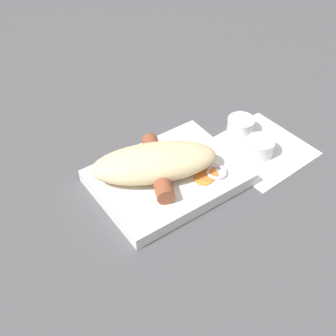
# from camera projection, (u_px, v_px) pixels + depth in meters

# --- Properties ---
(ground_plane) EXTENTS (3.00, 3.00, 0.00)m
(ground_plane) POSITION_uv_depth(u_px,v_px,m) (168.00, 182.00, 0.75)
(ground_plane) COLOR #4C4C51
(food_tray) EXTENTS (0.23, 0.17, 0.02)m
(food_tray) POSITION_uv_depth(u_px,v_px,m) (168.00, 177.00, 0.74)
(food_tray) COLOR white
(food_tray) RESTS_ON ground_plane
(bread_roll) EXTENTS (0.21, 0.15, 0.05)m
(bread_roll) POSITION_uv_depth(u_px,v_px,m) (155.00, 162.00, 0.72)
(bread_roll) COLOR beige
(bread_roll) RESTS_ON food_tray
(sausage) EXTENTS (0.15, 0.13, 0.03)m
(sausage) POSITION_uv_depth(u_px,v_px,m) (157.00, 167.00, 0.72)
(sausage) COLOR brown
(sausage) RESTS_ON food_tray
(pickled_veggies) EXTENTS (0.06, 0.04, 0.01)m
(pickled_veggies) POSITION_uv_depth(u_px,v_px,m) (211.00, 174.00, 0.73)
(pickled_veggies) COLOR orange
(pickled_veggies) RESTS_ON food_tray
(napkin) EXTENTS (0.16, 0.16, 0.00)m
(napkin) POSITION_uv_depth(u_px,v_px,m) (260.00, 149.00, 0.80)
(napkin) COLOR white
(napkin) RESTS_ON ground_plane
(condiment_cup_near) EXTENTS (0.05, 0.05, 0.03)m
(condiment_cup_near) POSITION_uv_depth(u_px,v_px,m) (260.00, 148.00, 0.79)
(condiment_cup_near) COLOR silver
(condiment_cup_near) RESTS_ON ground_plane
(condiment_cup_far) EXTENTS (0.05, 0.05, 0.03)m
(condiment_cup_far) POSITION_uv_depth(u_px,v_px,m) (240.00, 127.00, 0.83)
(condiment_cup_far) COLOR silver
(condiment_cup_far) RESTS_ON ground_plane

